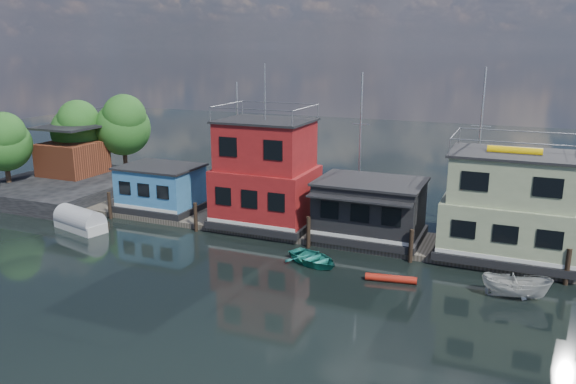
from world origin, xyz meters
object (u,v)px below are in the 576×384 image
at_px(houseboat_blue, 161,188).
at_px(houseboat_dark, 370,209).
at_px(dinghy_white, 515,283).
at_px(red_kayak, 391,279).
at_px(motorboat, 516,287).
at_px(houseboat_green, 509,207).
at_px(houseboat_red, 266,175).
at_px(tarp_runabout, 80,221).
at_px(dinghy_teal, 314,259).

bearing_deg(houseboat_blue, houseboat_dark, -0.06).
distance_m(houseboat_dark, dinghy_white, 11.24).
height_order(dinghy_white, red_kayak, dinghy_white).
bearing_deg(motorboat, houseboat_dark, 55.73).
xyz_separation_m(houseboat_blue, red_kayak, (20.57, -6.39, -1.99)).
height_order(houseboat_green, red_kayak, houseboat_green).
distance_m(dinghy_white, motorboat, 0.70).
distance_m(houseboat_blue, houseboat_green, 26.53).
distance_m(houseboat_red, red_kayak, 13.36).
xyz_separation_m(houseboat_blue, houseboat_green, (26.50, 0.00, 1.34)).
relative_size(houseboat_dark, dinghy_white, 3.19).
height_order(houseboat_dark, tarp_runabout, houseboat_dark).
distance_m(houseboat_red, dinghy_white, 18.86).
xyz_separation_m(red_kayak, tarp_runabout, (-23.80, 0.50, 0.46)).
xyz_separation_m(houseboat_dark, red_kayak, (3.07, -6.37, -2.20)).
distance_m(houseboat_dark, dinghy_teal, 6.27).
bearing_deg(houseboat_dark, tarp_runabout, -164.17).
xyz_separation_m(dinghy_white, motorboat, (0.09, -0.69, 0.09)).
bearing_deg(houseboat_green, dinghy_white, -81.57).
bearing_deg(motorboat, houseboat_blue, 74.45).
relative_size(houseboat_blue, houseboat_dark, 0.86).
bearing_deg(houseboat_red, houseboat_blue, -180.00).
relative_size(red_kayak, motorboat, 0.82).
relative_size(houseboat_dark, dinghy_teal, 1.96).
bearing_deg(houseboat_green, motorboat, -81.71).
relative_size(houseboat_green, red_kayak, 2.81).
bearing_deg(houseboat_green, red_kayak, -132.84).
distance_m(houseboat_blue, houseboat_dark, 17.50).
bearing_deg(houseboat_blue, houseboat_red, 0.00).
distance_m(houseboat_blue, red_kayak, 21.63).
xyz_separation_m(houseboat_blue, houseboat_dark, (17.50, -0.02, 0.21)).
height_order(houseboat_dark, motorboat, houseboat_dark).
xyz_separation_m(dinghy_teal, motorboat, (11.95, -0.37, 0.31)).
bearing_deg(dinghy_white, red_kayak, 73.01).
bearing_deg(houseboat_blue, motorboat, -12.25).
distance_m(red_kayak, dinghy_teal, 5.22).
relative_size(houseboat_dark, houseboat_green, 0.88).
distance_m(houseboat_dark, motorboat, 11.63).
relative_size(houseboat_green, dinghy_teal, 2.22).
bearing_deg(houseboat_red, motorboat, -18.40).
height_order(houseboat_blue, motorboat, houseboat_blue).
bearing_deg(houseboat_blue, tarp_runabout, -118.73).
relative_size(dinghy_white, motorboat, 0.64).
distance_m(houseboat_dark, tarp_runabout, 21.62).
xyz_separation_m(motorboat, tarp_runabout, (-30.60, 0.05, -0.02)).
relative_size(houseboat_red, dinghy_teal, 3.14).
height_order(houseboat_red, dinghy_teal, houseboat_red).
bearing_deg(houseboat_dark, dinghy_teal, -110.56).
height_order(houseboat_blue, houseboat_red, houseboat_red).
relative_size(houseboat_red, motorboat, 3.26).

